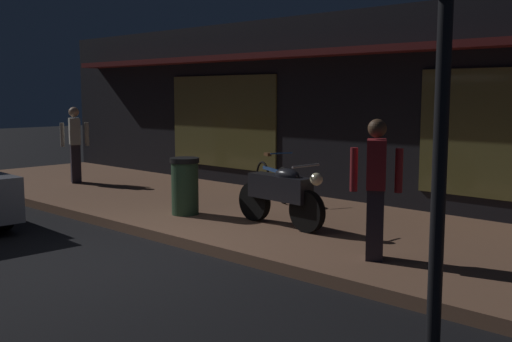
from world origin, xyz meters
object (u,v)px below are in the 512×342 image
object	(u,v)px
person_photographer	(75,143)
traffic_light_pole	(444,47)
motorcycle	(281,193)
person_bystander	(376,186)
bicycle_parked	(272,180)
trash_bin	(185,186)

from	to	relation	value
person_photographer	traffic_light_pole	distance (m)	10.17
motorcycle	person_bystander	distance (m)	2.09
bicycle_parked	traffic_light_pole	xyz separation A→B (m)	(5.19, -3.79, 1.97)
person_photographer	traffic_light_pole	bearing A→B (deg)	-13.76
motorcycle	trash_bin	bearing A→B (deg)	-167.64
bicycle_parked	traffic_light_pole	distance (m)	6.72
trash_bin	traffic_light_pole	bearing A→B (deg)	-18.31
trash_bin	bicycle_parked	bearing A→B (deg)	87.60
person_photographer	traffic_light_pole	world-z (taller)	traffic_light_pole
motorcycle	traffic_light_pole	bearing A→B (deg)	-31.10
person_bystander	trash_bin	distance (m)	3.75
bicycle_parked	trash_bin	bearing A→B (deg)	-92.40
trash_bin	person_bystander	bearing A→B (deg)	-3.07
person_photographer	person_bystander	distance (m)	8.27
motorcycle	traffic_light_pole	size ratio (longest dim) A/B	0.47
person_photographer	traffic_light_pole	xyz separation A→B (m)	(9.78, -2.39, 1.45)
motorcycle	person_photographer	xyz separation A→B (m)	(-6.25, 0.27, 0.38)
person_bystander	traffic_light_pole	bearing A→B (deg)	-44.88
person_bystander	trash_bin	size ratio (longest dim) A/B	1.80
bicycle_parked	traffic_light_pole	world-z (taller)	traffic_light_pole
bicycle_parked	person_photographer	xyz separation A→B (m)	(-4.59, -1.40, 0.52)
person_photographer	trash_bin	size ratio (longest dim) A/B	1.80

